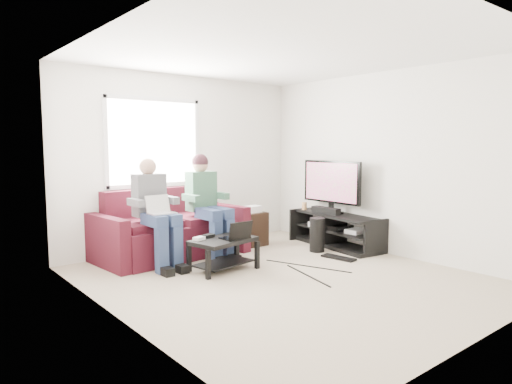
% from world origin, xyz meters
% --- Properties ---
extents(floor, '(4.50, 4.50, 0.00)m').
position_xyz_m(floor, '(0.00, 0.00, 0.00)').
color(floor, '#B7A88E').
rests_on(floor, ground).
extents(ceiling, '(4.50, 4.50, 0.00)m').
position_xyz_m(ceiling, '(0.00, 0.00, 2.60)').
color(ceiling, white).
rests_on(ceiling, wall_back).
extents(wall_back, '(4.50, 0.00, 4.50)m').
position_xyz_m(wall_back, '(0.00, 2.25, 1.30)').
color(wall_back, silver).
rests_on(wall_back, floor).
extents(wall_front, '(4.50, 0.00, 4.50)m').
position_xyz_m(wall_front, '(0.00, -2.25, 1.30)').
color(wall_front, silver).
rests_on(wall_front, floor).
extents(wall_left, '(0.00, 4.50, 4.50)m').
position_xyz_m(wall_left, '(-2.00, 0.00, 1.30)').
color(wall_left, silver).
rests_on(wall_left, floor).
extents(wall_right, '(0.00, 4.50, 4.50)m').
position_xyz_m(wall_right, '(2.00, 0.00, 1.30)').
color(wall_right, silver).
rests_on(wall_right, floor).
extents(window, '(1.48, 0.04, 1.28)m').
position_xyz_m(window, '(-0.50, 2.23, 1.60)').
color(window, white).
rests_on(window, wall_back).
extents(sofa, '(2.08, 1.08, 0.94)m').
position_xyz_m(sofa, '(-0.50, 1.82, 0.34)').
color(sofa, '#41101C').
rests_on(sofa, floor).
extents(person_left, '(0.40, 0.71, 1.40)m').
position_xyz_m(person_left, '(-0.90, 1.45, 0.77)').
color(person_left, navy).
rests_on(person_left, sofa).
extents(person_right, '(0.40, 0.71, 1.44)m').
position_xyz_m(person_right, '(-0.10, 1.47, 0.84)').
color(person_right, navy).
rests_on(person_right, sofa).
extents(laptop_silver, '(0.35, 0.26, 0.24)m').
position_xyz_m(laptop_silver, '(-0.90, 1.29, 0.77)').
color(laptop_silver, silver).
rests_on(laptop_silver, person_left).
extents(coffee_table, '(0.87, 0.62, 0.40)m').
position_xyz_m(coffee_table, '(-0.33, 0.75, 0.29)').
color(coffee_table, black).
rests_on(coffee_table, floor).
extents(laptop_black, '(0.37, 0.29, 0.24)m').
position_xyz_m(laptop_black, '(-0.21, 0.67, 0.52)').
color(laptop_black, black).
rests_on(laptop_black, coffee_table).
extents(controller_a, '(0.16, 0.13, 0.04)m').
position_xyz_m(controller_a, '(-0.61, 0.87, 0.42)').
color(controller_a, silver).
rests_on(controller_a, coffee_table).
extents(controller_b, '(0.15, 0.11, 0.04)m').
position_xyz_m(controller_b, '(-0.43, 0.93, 0.42)').
color(controller_b, black).
rests_on(controller_b, coffee_table).
extents(controller_c, '(0.15, 0.10, 0.04)m').
position_xyz_m(controller_c, '(-0.03, 0.90, 0.42)').
color(controller_c, gray).
rests_on(controller_c, coffee_table).
extents(tv_stand, '(0.67, 1.60, 0.51)m').
position_xyz_m(tv_stand, '(1.77, 0.74, 0.23)').
color(tv_stand, black).
rests_on(tv_stand, floor).
extents(tv, '(0.12, 1.10, 0.81)m').
position_xyz_m(tv, '(1.77, 0.84, 0.97)').
color(tv, black).
rests_on(tv, tv_stand).
extents(soundbar, '(0.12, 0.50, 0.10)m').
position_xyz_m(soundbar, '(1.65, 0.84, 0.56)').
color(soundbar, black).
rests_on(soundbar, tv_stand).
extents(drink_cup, '(0.08, 0.08, 0.12)m').
position_xyz_m(drink_cup, '(1.72, 1.37, 0.57)').
color(drink_cup, '#AF7E4B').
rests_on(drink_cup, tv_stand).
extents(console_white, '(0.30, 0.22, 0.06)m').
position_xyz_m(console_white, '(1.77, 0.34, 0.30)').
color(console_white, silver).
rests_on(console_white, tv_stand).
extents(console_grey, '(0.34, 0.26, 0.08)m').
position_xyz_m(console_grey, '(1.77, 1.04, 0.31)').
color(console_grey, gray).
rests_on(console_grey, tv_stand).
extents(console_black, '(0.38, 0.30, 0.07)m').
position_xyz_m(console_black, '(1.77, 0.69, 0.31)').
color(console_black, black).
rests_on(console_black, tv_stand).
extents(subwoofer, '(0.22, 0.22, 0.50)m').
position_xyz_m(subwoofer, '(1.31, 0.69, 0.25)').
color(subwoofer, black).
rests_on(subwoofer, floor).
extents(keyboard_floor, '(0.23, 0.51, 0.03)m').
position_xyz_m(keyboard_floor, '(1.22, 0.20, 0.01)').
color(keyboard_floor, black).
rests_on(keyboard_floor, floor).
extents(end_table, '(0.35, 0.35, 0.62)m').
position_xyz_m(end_table, '(0.85, 1.62, 0.28)').
color(end_table, black).
rests_on(end_table, floor).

